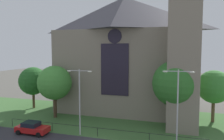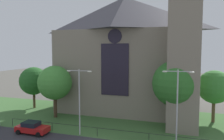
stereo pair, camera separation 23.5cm
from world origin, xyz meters
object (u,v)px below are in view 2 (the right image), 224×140
(tree_left_near, at_px, (55,83))
(streetlamp_near, at_px, (79,93))
(church_building, at_px, (128,53))
(tree_left_far, at_px, (34,81))
(tree_right_near, at_px, (176,84))
(tree_right_far, at_px, (214,87))
(parked_car_red, at_px, (32,128))
(streetlamp_far, at_px, (177,98))

(tree_left_near, height_order, streetlamp_near, streetlamp_near)
(church_building, xyz_separation_m, streetlamp_near, (-3.09, -13.18, -4.98))
(tree_left_far, xyz_separation_m, streetlamp_near, (13.85, -9.60, 0.25))
(tree_right_near, relative_size, streetlamp_near, 1.12)
(streetlamp_near, bearing_deg, tree_right_near, 27.71)
(streetlamp_near, bearing_deg, tree_left_far, 145.26)
(tree_right_far, bearing_deg, tree_left_far, -178.43)
(parked_car_red, bearing_deg, church_building, 57.61)
(church_building, xyz_separation_m, streetlamp_far, (8.63, -13.18, -4.84))
(tree_left_near, relative_size, tree_left_far, 1.08)
(church_building, bearing_deg, tree_right_far, -11.25)
(tree_right_far, xyz_separation_m, parked_car_red, (-22.86, -11.81, -4.54))
(tree_right_far, relative_size, parked_car_red, 1.84)
(tree_left_near, xyz_separation_m, streetlamp_near, (6.95, -5.66, -0.26))
(tree_right_near, height_order, tree_left_far, tree_right_near)
(tree_left_near, relative_size, parked_car_red, 1.96)
(church_building, xyz_separation_m, tree_left_near, (-10.04, -7.51, -4.72))
(tree_left_near, relative_size, tree_right_far, 1.07)
(tree_left_far, bearing_deg, church_building, 11.91)
(tree_right_near, bearing_deg, streetlamp_far, -86.84)
(tree_right_far, bearing_deg, church_building, 168.75)
(tree_left_near, height_order, tree_left_far, tree_left_near)
(tree_left_far, relative_size, streetlamp_far, 0.89)
(tree_left_near, distance_m, streetlamp_far, 19.50)
(tree_right_far, height_order, streetlamp_far, streetlamp_far)
(tree_left_near, xyz_separation_m, tree_right_far, (23.76, 4.78, -0.27))
(tree_right_far, distance_m, streetlamp_far, 11.62)
(church_building, bearing_deg, parked_car_red, -122.15)
(streetlamp_near, xyz_separation_m, parked_car_red, (-6.05, -1.37, -4.55))
(tree_left_near, height_order, tree_right_far, tree_left_near)
(tree_right_near, bearing_deg, tree_right_far, 39.49)
(tree_right_far, height_order, parked_car_red, tree_right_far)
(tree_right_far, height_order, tree_right_near, tree_right_near)
(tree_left_far, bearing_deg, parked_car_red, -54.62)
(church_building, distance_m, streetlamp_far, 16.48)
(church_building, height_order, streetlamp_near, church_building)
(tree_left_near, distance_m, parked_car_red, 8.56)
(parked_car_red, bearing_deg, tree_right_near, 22.60)
(church_building, xyz_separation_m, tree_left_far, (-16.93, -3.57, -5.23))
(church_building, xyz_separation_m, parked_car_red, (-9.14, -14.54, -9.53))
(church_building, bearing_deg, streetlamp_far, -56.78)
(tree_right_near, height_order, streetlamp_near, tree_right_near)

